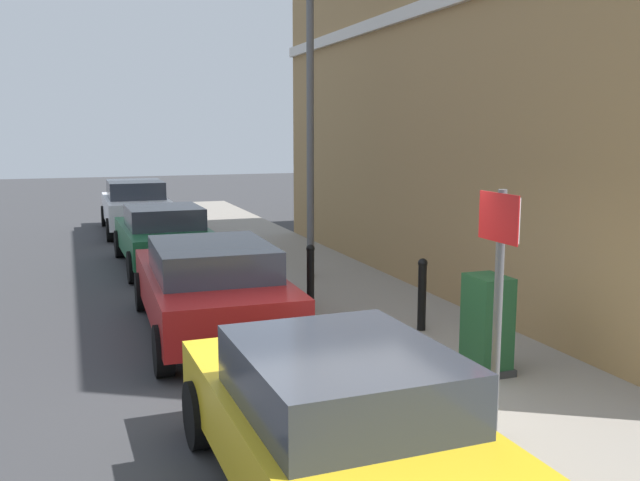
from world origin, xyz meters
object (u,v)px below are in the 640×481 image
at_px(car_green, 164,235).
at_px(car_red, 211,285).
at_px(bollard_near_cabinet, 422,292).
at_px(car_white, 136,205).
at_px(car_yellow, 342,428).
at_px(bollard_far_kerb, 310,274).
at_px(lamppost, 310,112).
at_px(street_sign, 498,276).
at_px(utility_cabinet, 487,328).

bearing_deg(car_green, car_red, 178.78).
bearing_deg(bollard_near_cabinet, car_white, 102.79).
height_order(car_yellow, bollard_far_kerb, car_yellow).
relative_size(bollard_far_kerb, lamppost, 0.18).
xyz_separation_m(car_yellow, car_green, (0.02, 10.57, -0.01)).
distance_m(car_red, lamppost, 4.51).
height_order(car_red, street_sign, street_sign).
distance_m(car_yellow, bollard_near_cabinet, 4.72).
distance_m(car_yellow, car_red, 5.17).
bearing_deg(bollard_far_kerb, street_sign, -89.10).
xyz_separation_m(car_red, street_sign, (1.74, -4.63, 0.93)).
height_order(bollard_far_kerb, lamppost, lamppost).
bearing_deg(bollard_far_kerb, car_white, 99.13).
distance_m(car_red, car_green, 5.40).
relative_size(car_yellow, car_red, 0.96).
relative_size(utility_cabinet, lamppost, 0.20).
height_order(utility_cabinet, street_sign, street_sign).
height_order(car_white, lamppost, lamppost).
xyz_separation_m(car_white, street_sign, (1.80, -15.69, 0.88)).
bearing_deg(car_yellow, utility_cabinet, -53.50).
bearing_deg(bollard_far_kerb, car_red, -168.18).
bearing_deg(car_red, car_green, 1.09).
xyz_separation_m(utility_cabinet, bollard_near_cabinet, (0.10, 1.79, 0.02)).
bearing_deg(car_yellow, lamppost, -18.77).
height_order(utility_cabinet, bollard_far_kerb, utility_cabinet).
relative_size(bollard_near_cabinet, bollard_far_kerb, 1.00).
bearing_deg(car_red, bollard_far_kerb, -76.82).
relative_size(car_red, car_white, 1.02).
bearing_deg(street_sign, bollard_far_kerb, 90.90).
bearing_deg(bollard_near_cabinet, car_yellow, -125.59).
distance_m(car_red, street_sign, 5.03).
distance_m(bollard_far_kerb, street_sign, 5.07).
distance_m(car_green, bollard_far_kerb, 5.31).
distance_m(bollard_near_cabinet, lamppost, 4.84).
distance_m(car_green, car_white, 5.66).
bearing_deg(car_red, utility_cabinet, -138.20).
bearing_deg(car_white, utility_cabinet, -168.87).
distance_m(utility_cabinet, street_sign, 2.02).
distance_m(bollard_near_cabinet, street_sign, 3.58).
relative_size(car_yellow, car_white, 0.98).
bearing_deg(car_red, car_yellow, -178.56).
xyz_separation_m(car_green, bollard_near_cabinet, (2.73, -6.73, 0.01)).
height_order(car_yellow, car_white, car_white).
distance_m(car_red, bollard_far_kerb, 1.70).
bearing_deg(car_green, bollard_near_cabinet, -158.87).
relative_size(car_yellow, street_sign, 1.85).
bearing_deg(car_red, lamppost, -40.97).
relative_size(utility_cabinet, bollard_far_kerb, 1.11).
distance_m(car_yellow, car_green, 10.57).
xyz_separation_m(car_white, lamppost, (2.55, -8.32, 2.52)).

